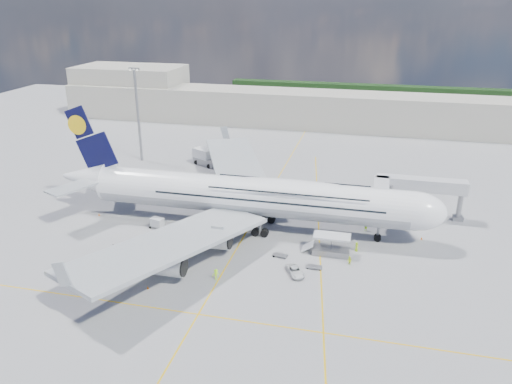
% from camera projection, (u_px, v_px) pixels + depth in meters
% --- Properties ---
extents(ground, '(300.00, 300.00, 0.00)m').
position_uv_depth(ground, '(236.00, 251.00, 90.62)').
color(ground, gray).
rests_on(ground, ground).
extents(taxi_line_main, '(0.25, 220.00, 0.01)m').
position_uv_depth(taxi_line_main, '(236.00, 250.00, 90.62)').
color(taxi_line_main, '#DEAA0B').
rests_on(taxi_line_main, ground).
extents(taxi_line_cross, '(120.00, 0.25, 0.01)m').
position_uv_depth(taxi_line_cross, '(198.00, 314.00, 72.55)').
color(taxi_line_cross, '#DEAA0B').
rests_on(taxi_line_cross, ground).
extents(taxi_line_diag, '(14.16, 99.06, 0.01)m').
position_uv_depth(taxi_line_diag, '(319.00, 235.00, 96.61)').
color(taxi_line_diag, '#DEAA0B').
rests_on(taxi_line_diag, ground).
extents(airliner, '(77.26, 79.15, 23.71)m').
position_uv_depth(airliner, '(250.00, 196.00, 97.07)').
color(airliner, white).
rests_on(airliner, ground).
extents(jet_bridge, '(18.80, 12.10, 8.50)m').
position_uv_depth(jet_bridge, '(405.00, 189.00, 100.52)').
color(jet_bridge, '#B7B7BC').
rests_on(jet_bridge, ground).
extents(cargo_loader, '(8.53, 3.20, 3.67)m').
position_uv_depth(cargo_loader, '(330.00, 247.00, 89.11)').
color(cargo_loader, silver).
rests_on(cargo_loader, ground).
extents(light_mast, '(3.00, 0.70, 25.50)m').
position_uv_depth(light_mast, '(138.00, 114.00, 135.14)').
color(light_mast, gray).
rests_on(light_mast, ground).
extents(terminal, '(180.00, 16.00, 12.00)m').
position_uv_depth(terminal, '(309.00, 109.00, 174.26)').
color(terminal, '#B2AD9E').
rests_on(terminal, ground).
extents(hangar, '(40.00, 22.00, 18.00)m').
position_uv_depth(hangar, '(131.00, 90.00, 192.93)').
color(hangar, '#B2AD9E').
rests_on(hangar, ground).
extents(tree_line, '(160.00, 6.00, 8.00)m').
position_uv_depth(tree_line, '(420.00, 96.00, 206.94)').
color(tree_line, '#193814').
rests_on(tree_line, ground).
extents(dolly_row_a, '(3.71, 2.69, 0.49)m').
position_uv_depth(dolly_row_a, '(118.00, 247.00, 90.97)').
color(dolly_row_a, gray).
rests_on(dolly_row_a, ground).
extents(dolly_row_b, '(3.89, 3.11, 0.50)m').
position_uv_depth(dolly_row_b, '(118.00, 267.00, 84.44)').
color(dolly_row_b, gray).
rests_on(dolly_row_b, ground).
extents(dolly_row_c, '(3.45, 2.35, 2.00)m').
position_uv_depth(dolly_row_c, '(126.00, 261.00, 85.03)').
color(dolly_row_c, gray).
rests_on(dolly_row_c, ground).
extents(dolly_back, '(3.59, 2.44, 2.08)m').
position_uv_depth(dolly_back, '(157.00, 223.00, 99.06)').
color(dolly_back, gray).
rests_on(dolly_back, ground).
extents(dolly_nose_far, '(2.63, 1.46, 0.38)m').
position_uv_depth(dolly_nose_far, '(314.00, 267.00, 84.66)').
color(dolly_nose_far, gray).
rests_on(dolly_nose_far, ground).
extents(dolly_nose_near, '(2.78, 1.79, 0.38)m').
position_uv_depth(dolly_nose_near, '(280.00, 255.00, 88.41)').
color(dolly_nose_near, gray).
rests_on(dolly_nose_near, ground).
extents(baggage_tug, '(2.75, 1.94, 1.57)m').
position_uv_depth(baggage_tug, '(152.00, 267.00, 83.77)').
color(baggage_tug, silver).
rests_on(baggage_tug, ground).
extents(catering_truck_inner, '(7.74, 3.96, 4.41)m').
position_uv_depth(catering_truck_inner, '(259.00, 192.00, 111.83)').
color(catering_truck_inner, gray).
rests_on(catering_truck_inner, ground).
extents(catering_truck_outer, '(8.31, 5.94, 4.58)m').
position_uv_depth(catering_truck_outer, '(206.00, 158.00, 135.12)').
color(catering_truck_outer, gray).
rests_on(catering_truck_outer, ground).
extents(service_van, '(4.04, 5.07, 1.28)m').
position_uv_depth(service_van, '(295.00, 271.00, 82.63)').
color(service_van, silver).
rests_on(service_van, ground).
extents(crew_nose, '(0.80, 0.71, 1.85)m').
position_uv_depth(crew_nose, '(366.00, 226.00, 97.89)').
color(crew_nose, '#A2FF1A').
rests_on(crew_nose, ground).
extents(crew_loader, '(1.03, 1.03, 1.68)m').
position_uv_depth(crew_loader, '(349.00, 261.00, 85.43)').
color(crew_loader, '#C7E918').
rests_on(crew_loader, ground).
extents(crew_wing, '(0.71, 0.99, 1.56)m').
position_uv_depth(crew_wing, '(191.00, 248.00, 89.93)').
color(crew_wing, '#B4E618').
rests_on(crew_wing, ground).
extents(crew_van, '(0.76, 0.98, 1.78)m').
position_uv_depth(crew_van, '(357.00, 247.00, 90.12)').
color(crew_van, '#B0E217').
rests_on(crew_van, ground).
extents(crew_tug, '(1.45, 1.18, 1.96)m').
position_uv_depth(crew_tug, '(216.00, 275.00, 80.96)').
color(crew_tug, '#AEFF1A').
rests_on(crew_tug, ground).
extents(cone_nose, '(0.41, 0.41, 0.52)m').
position_uv_depth(cone_nose, '(422.00, 238.00, 94.67)').
color(cone_nose, orange).
rests_on(cone_nose, ground).
extents(cone_wing_left_inner, '(0.45, 0.45, 0.57)m').
position_uv_depth(cone_wing_left_inner, '(254.00, 197.00, 114.03)').
color(cone_wing_left_inner, orange).
rests_on(cone_wing_left_inner, ground).
extents(cone_wing_left_outer, '(0.39, 0.39, 0.49)m').
position_uv_depth(cone_wing_left_outer, '(240.00, 187.00, 119.71)').
color(cone_wing_left_outer, orange).
rests_on(cone_wing_left_outer, ground).
extents(cone_wing_right_inner, '(0.42, 0.42, 0.54)m').
position_uv_depth(cone_wing_right_inner, '(187.00, 234.00, 96.21)').
color(cone_wing_right_inner, orange).
rests_on(cone_wing_right_inner, ground).
extents(cone_wing_right_outer, '(0.40, 0.40, 0.50)m').
position_uv_depth(cone_wing_right_outer, '(148.00, 287.00, 78.75)').
color(cone_wing_right_outer, orange).
rests_on(cone_wing_right_outer, ground).
extents(cone_tail, '(0.43, 0.43, 0.55)m').
position_uv_depth(cone_tail, '(99.00, 214.00, 104.87)').
color(cone_tail, orange).
rests_on(cone_tail, ground).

